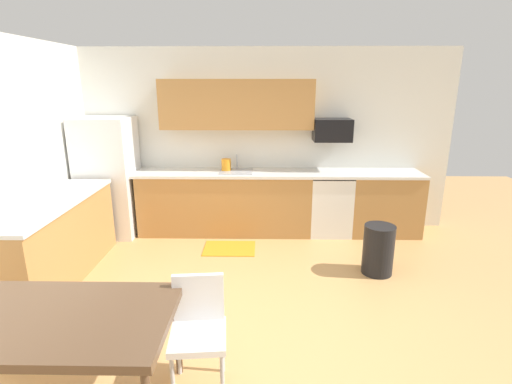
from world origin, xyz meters
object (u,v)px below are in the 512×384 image
at_px(dining_table, 64,325).
at_px(kettle, 226,166).
at_px(oven_range, 329,204).
at_px(trash_bin, 378,250).
at_px(microwave, 332,130).
at_px(chair_near_table, 198,324).
at_px(refrigerator, 109,177).

xyz_separation_m(dining_table, kettle, (0.75, 3.45, 0.33)).
height_order(oven_range, trash_bin, oven_range).
xyz_separation_m(trash_bin, kettle, (-1.91, 1.36, 0.72)).
xyz_separation_m(microwave, chair_near_table, (-1.47, -3.21, -1.04)).
height_order(trash_bin, kettle, kettle).
height_order(dining_table, kettle, kettle).
bearing_deg(refrigerator, microwave, 3.16).
bearing_deg(kettle, oven_range, -1.86).
relative_size(oven_range, dining_table, 0.65).
xyz_separation_m(oven_range, dining_table, (-2.29, -3.40, 0.24)).
height_order(oven_range, microwave, microwave).
bearing_deg(oven_range, trash_bin, -74.22).
distance_m(dining_table, chair_near_table, 0.89).
relative_size(chair_near_table, kettle, 4.25).
xyz_separation_m(oven_range, trash_bin, (0.37, -1.31, -0.16)).
bearing_deg(kettle, refrigerator, -175.67).
relative_size(refrigerator, microwave, 3.20).
bearing_deg(microwave, oven_range, -90.00).
bearing_deg(trash_bin, dining_table, -141.89).
relative_size(microwave, kettle, 2.70).
bearing_deg(refrigerator, kettle, 4.33).
distance_m(refrigerator, trash_bin, 3.87).
xyz_separation_m(refrigerator, oven_range, (3.26, 0.08, -0.41)).
bearing_deg(chair_near_table, trash_bin, 44.34).
bearing_deg(microwave, kettle, -178.14).
distance_m(refrigerator, kettle, 1.73).
distance_m(microwave, kettle, 1.63).
relative_size(oven_range, trash_bin, 1.52).
height_order(oven_range, chair_near_table, oven_range).
bearing_deg(oven_range, dining_table, -124.03).
xyz_separation_m(refrigerator, trash_bin, (3.63, -1.23, -0.57)).
xyz_separation_m(refrigerator, kettle, (1.72, 0.13, 0.15)).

